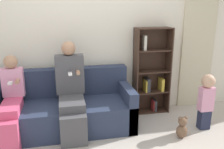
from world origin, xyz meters
TOP-DOWN VIEW (x-y plane):
  - ground_plane at (0.00, 0.00)m, footprint 14.00×14.00m
  - back_wall at (0.00, 0.95)m, footprint 10.00×0.06m
  - curtain_panel at (1.92, 0.90)m, footprint 0.59×0.04m
  - couch at (-0.36, 0.51)m, footprint 1.95×0.82m
  - adult_seated at (-0.25, 0.40)m, footprint 0.40×0.74m
  - child_seated at (-1.03, 0.36)m, footprint 0.29×0.76m
  - toddler_standing at (1.61, 0.06)m, footprint 0.20×0.19m
  - bookshelf at (1.06, 0.82)m, footprint 0.57×0.26m
  - teddy_bear at (1.18, -0.11)m, footprint 0.16×0.13m

SIDE VIEW (x-z plane):
  - ground_plane at x=0.00m, z-range 0.00..0.00m
  - teddy_bear at x=1.18m, z-range -0.01..0.30m
  - couch at x=-0.36m, z-range -0.13..0.70m
  - toddler_standing at x=1.61m, z-range 0.06..0.87m
  - child_seated at x=-1.03m, z-range 0.00..1.09m
  - adult_seated at x=-0.25m, z-range 0.01..1.27m
  - bookshelf at x=1.06m, z-range -0.04..1.36m
  - curtain_panel at x=1.92m, z-range 0.00..2.29m
  - back_wall at x=0.00m, z-range 0.00..2.55m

